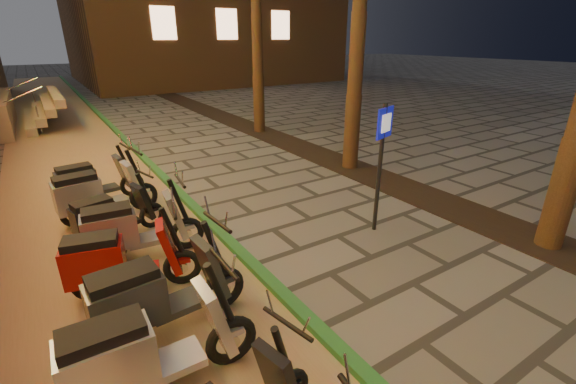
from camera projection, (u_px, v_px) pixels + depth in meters
parking_strip at (81, 178)px, 9.60m from camera, size 3.40×60.00×0.01m
green_curb at (150, 164)px, 10.44m from camera, size 0.18×60.00×0.10m
planting_strip at (408, 190)px, 8.83m from camera, size 1.20×40.00×0.02m
pedestrian_sign at (382, 151)px, 6.48m from camera, size 0.49×0.18×2.28m
scooter_7 at (142, 354)px, 3.53m from camera, size 1.84×0.64×1.30m
scooter_8 at (153, 296)px, 4.31m from camera, size 1.84×0.65×1.29m
scooter_9 at (117, 261)px, 5.05m from camera, size 1.72×0.83×1.21m
scooter_10 at (130, 230)px, 5.85m from camera, size 1.79×0.66×1.25m
scooter_11 at (110, 217)px, 6.44m from camera, size 1.55×0.75×1.09m
scooter_12 at (95, 194)px, 7.13m from camera, size 1.84×0.69×1.29m
scooter_13 at (91, 182)px, 7.85m from camera, size 1.69×0.66×1.19m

